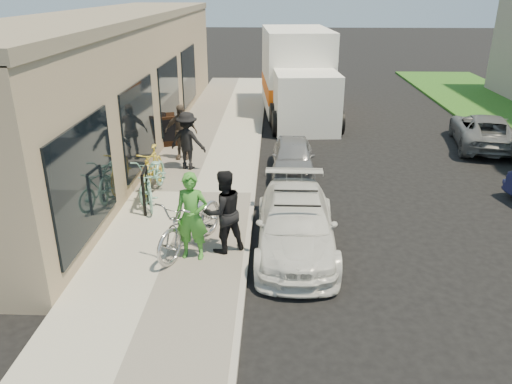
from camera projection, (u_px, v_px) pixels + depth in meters
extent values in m
plane|color=black|center=(269.00, 258.00, 9.87)|extent=(120.00, 120.00, 0.00)
cube|color=#ABA89A|center=(192.00, 195.00, 12.68)|extent=(3.00, 34.00, 0.15)
cube|color=#9E9A90|center=(253.00, 196.00, 12.63)|extent=(0.12, 34.00, 0.13)
cube|color=tan|center=(116.00, 82.00, 16.68)|extent=(3.50, 20.00, 4.00)
cube|color=gray|center=(109.00, 16.00, 15.88)|extent=(3.60, 20.00, 0.25)
cube|color=black|center=(85.00, 180.00, 9.38)|extent=(0.06, 3.00, 2.20)
cube|color=black|center=(139.00, 125.00, 13.08)|extent=(0.06, 3.00, 2.20)
cube|color=black|center=(170.00, 95.00, 16.77)|extent=(0.06, 3.00, 2.20)
cube|color=black|center=(189.00, 75.00, 20.47)|extent=(0.06, 3.00, 2.20)
cylinder|color=black|center=(144.00, 196.00, 11.16)|extent=(0.07, 0.07, 0.96)
cylinder|color=black|center=(148.00, 186.00, 11.75)|extent=(0.07, 0.07, 0.96)
cylinder|color=black|center=(144.00, 171.00, 11.27)|extent=(0.14, 0.65, 0.07)
cube|color=black|center=(168.00, 132.00, 15.91)|extent=(0.68, 0.47, 1.04)
cube|color=black|center=(166.00, 129.00, 16.24)|extent=(0.68, 0.47, 1.04)
cube|color=black|center=(168.00, 131.00, 15.86)|extent=(0.53, 0.34, 0.74)
imported|color=white|center=(296.00, 224.00, 10.01)|extent=(1.61, 3.88, 1.12)
cylinder|color=black|center=(297.00, 206.00, 9.40)|extent=(0.89, 0.04, 0.04)
cylinder|color=black|center=(296.00, 191.00, 10.09)|extent=(0.89, 0.04, 0.04)
imported|color=gray|center=(293.00, 157.00, 14.17)|extent=(1.22, 2.95, 1.00)
cube|color=white|center=(306.00, 102.00, 18.12)|extent=(2.43, 2.43, 2.14)
cube|color=black|center=(307.00, 90.00, 17.95)|extent=(2.08, 0.23, 1.01)
cube|color=white|center=(296.00, 69.00, 20.99)|extent=(2.96, 4.92, 3.27)
cube|color=#EC5B0D|center=(295.00, 87.00, 21.27)|extent=(2.99, 4.95, 0.62)
cylinder|color=black|center=(276.00, 123.00, 17.80)|extent=(0.35, 0.92, 0.90)
cylinder|color=black|center=(339.00, 123.00, 17.88)|extent=(0.35, 0.92, 0.90)
cylinder|color=black|center=(274.00, 115.00, 18.94)|extent=(0.35, 0.92, 0.90)
cylinder|color=black|center=(332.00, 114.00, 19.03)|extent=(0.35, 0.92, 0.90)
cylinder|color=black|center=(267.00, 93.00, 22.89)|extent=(0.35, 0.92, 0.90)
cylinder|color=black|center=(315.00, 92.00, 22.98)|extent=(0.35, 0.92, 0.90)
imported|color=#5C5E61|center=(484.00, 131.00, 16.52)|extent=(2.53, 4.21, 1.09)
imported|color=#B7B7BA|center=(191.00, 222.00, 9.71)|extent=(1.58, 2.30, 1.14)
imported|color=#3C8C2E|center=(192.00, 217.00, 9.30)|extent=(0.66, 0.46, 1.71)
imported|color=black|center=(224.00, 211.00, 9.56)|extent=(1.02, 0.96, 1.67)
imported|color=#84C5B1|center=(148.00, 188.00, 11.68)|extent=(0.91, 1.58, 0.92)
imported|color=#84C5B1|center=(153.00, 175.00, 12.27)|extent=(0.79, 2.01, 1.04)
imported|color=yellow|center=(152.00, 168.00, 12.69)|extent=(0.59, 1.81, 1.08)
imported|color=black|center=(188.00, 141.00, 13.99)|extent=(1.19, 0.90, 1.64)
imported|color=brown|center=(181.00, 132.00, 14.81)|extent=(0.99, 0.45, 1.65)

